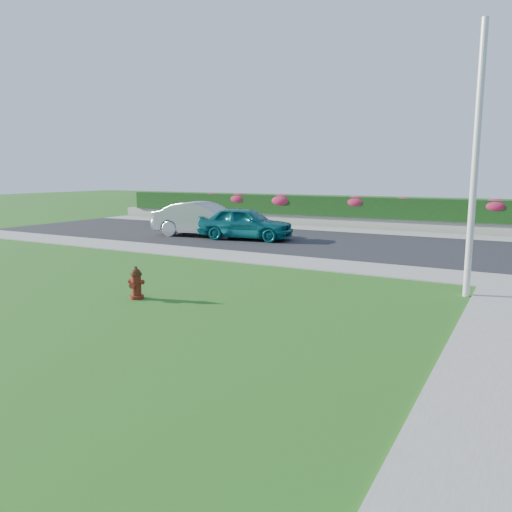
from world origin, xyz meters
The scene contains 16 objects.
ground centered at (0.00, 0.00, 0.00)m, with size 120.00×120.00×0.00m, color black.
street_far centered at (-5.00, 14.00, 0.02)m, with size 26.00×8.00×0.04m, color black.
sidewalk_far centered at (-6.00, 9.00, 0.02)m, with size 24.00×2.00×0.04m, color gray.
sidewalk_beyond centered at (-1.00, 19.00, 0.02)m, with size 34.00×2.00×0.04m, color gray.
retaining_wall centered at (-1.00, 20.50, 0.30)m, with size 34.00×0.40×0.60m, color gray.
hedge centered at (-1.00, 20.60, 1.15)m, with size 32.00×0.90×1.10m, color black.
fire_hydrant centered at (-1.05, 2.63, 0.37)m, with size 0.41×0.39×0.79m.
sedan_teal centered at (-4.15, 13.14, 0.77)m, with size 1.72×4.28×1.46m, color #0D5F63.
sedan_silver centered at (-6.43, 13.20, 0.84)m, with size 1.69×4.85×1.60m, color #9CA0A4.
utility_pole centered at (5.86, 6.74, 3.23)m, with size 0.16×0.16×6.45m, color silver.
flower_clump_a centered at (-10.94, 20.50, 1.49)m, with size 1.08×0.70×0.54m, color #BA2038.
flower_clump_b centered at (-8.88, 20.50, 1.42)m, with size 1.40×0.90×0.70m, color #BA2038.
flower_clump_c centered at (-5.91, 20.50, 1.40)m, with size 1.53×0.99×0.77m, color #BA2038.
flower_clump_d centered at (-1.36, 20.50, 1.42)m, with size 1.39×0.89×0.69m, color #BA2038.
flower_clump_e centered at (1.20, 20.50, 1.48)m, with size 1.10×0.71×0.55m, color #BA2038.
flower_clump_f centered at (5.55, 20.50, 1.42)m, with size 1.40×0.90×0.70m, color #BA2038.
Camera 1 is at (7.14, -6.18, 2.98)m, focal length 35.00 mm.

